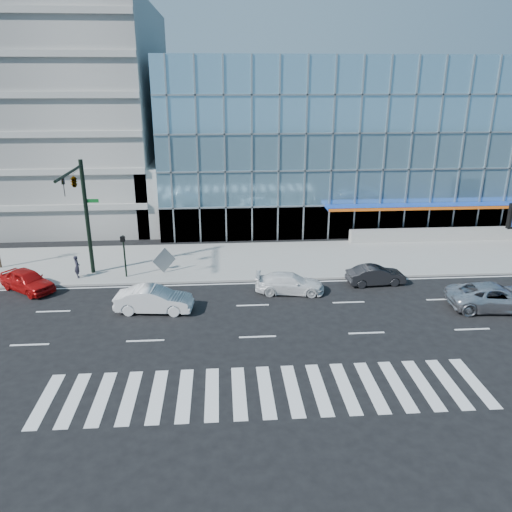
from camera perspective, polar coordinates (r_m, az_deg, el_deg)
The scene contains 15 objects.
ground at distance 30.85m, azimuth -0.38°, elevation -5.65°, with size 160.00×160.00×0.00m, color black.
sidewalk at distance 38.21m, azimuth -1.17°, elevation -0.45°, with size 120.00×8.00×0.15m, color gray.
theatre_building at distance 56.41m, azimuth 12.51°, elevation 13.36°, with size 42.00×26.00×15.00m, color #75A7C3.
parking_garage at distance 56.94m, azimuth -23.58°, elevation 14.83°, with size 24.00×24.00×20.00m, color gray.
ramp_block at distance 47.15m, azimuth -9.20°, elevation 6.88°, with size 6.00×8.00×6.00m, color gray.
tower_backdrop at distance 102.42m, azimuth -22.13°, elevation 24.34°, with size 14.00×14.00×48.00m, color gray.
traffic_signal at distance 34.42m, azimuth -19.66°, elevation 6.72°, with size 1.14×5.74×8.00m.
ped_signal_post at distance 35.24m, azimuth -14.86°, elevation 0.69°, with size 0.30×0.33×3.00m.
silver_suv at distance 33.38m, azimuth 25.62°, elevation -4.23°, with size 2.57×5.56×1.55m, color silver.
white_suv at distance 32.47m, azimuth 3.87°, elevation -3.12°, with size 1.81×4.46×1.29m, color white.
white_sedan at distance 30.40m, azimuth -11.58°, elevation -4.91°, with size 1.59×4.57×1.51m, color silver.
dark_sedan at distance 34.65m, azimuth 13.53°, elevation -2.16°, with size 1.37×3.92×1.29m, color black.
red_sedan at distance 35.93m, azimuth -24.69°, elevation -2.55°, with size 1.70×4.22×1.44m, color #A80D0C.
pedestrian at distance 36.53m, azimuth -19.76°, elevation -1.16°, with size 0.58×0.38×1.58m, color black.
tilted_panel at distance 35.87m, azimuth -10.46°, elevation -0.46°, with size 1.30×0.06×1.30m, color gray.
Camera 1 is at (-1.80, -27.86, 13.13)m, focal length 35.00 mm.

